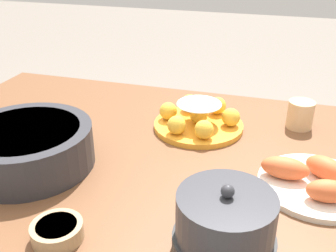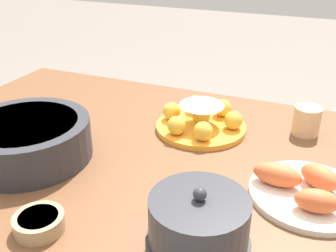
{
  "view_description": "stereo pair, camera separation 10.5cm",
  "coord_description": "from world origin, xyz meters",
  "px_view_note": "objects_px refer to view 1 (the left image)",
  "views": [
    {
      "loc": [
        -0.35,
        0.85,
        1.27
      ],
      "look_at": [
        -0.07,
        -0.09,
        0.78
      ],
      "focal_mm": 42.0,
      "sensor_mm": 36.0,
      "label": 1
    },
    {
      "loc": [
        -0.45,
        0.82,
        1.27
      ],
      "look_at": [
        -0.07,
        -0.09,
        0.78
      ],
      "focal_mm": 42.0,
      "sensor_mm": 36.0,
      "label": 2
    }
  ],
  "objects_px": {
    "serving_bowl": "(27,146)",
    "cake_plate": "(198,118)",
    "warming_pot": "(225,227)",
    "dining_table": "(136,179)",
    "cup_near": "(300,115)",
    "sauce_bowl": "(57,231)",
    "seafood_platter": "(313,180)"
  },
  "relations": [
    {
      "from": "dining_table",
      "to": "cup_near",
      "type": "distance_m",
      "value": 0.52
    },
    {
      "from": "cake_plate",
      "to": "warming_pot",
      "type": "distance_m",
      "value": 0.51
    },
    {
      "from": "sauce_bowl",
      "to": "cup_near",
      "type": "bearing_deg",
      "value": -125.05
    },
    {
      "from": "serving_bowl",
      "to": "cup_near",
      "type": "height_order",
      "value": "serving_bowl"
    },
    {
      "from": "cake_plate",
      "to": "seafood_platter",
      "type": "relative_size",
      "value": 1.01
    },
    {
      "from": "cake_plate",
      "to": "warming_pot",
      "type": "bearing_deg",
      "value": 107.85
    },
    {
      "from": "cake_plate",
      "to": "sauce_bowl",
      "type": "distance_m",
      "value": 0.56
    },
    {
      "from": "dining_table",
      "to": "sauce_bowl",
      "type": "relative_size",
      "value": 13.63
    },
    {
      "from": "serving_bowl",
      "to": "sauce_bowl",
      "type": "height_order",
      "value": "serving_bowl"
    },
    {
      "from": "cake_plate",
      "to": "sauce_bowl",
      "type": "xyz_separation_m",
      "value": [
        0.15,
        0.54,
        -0.01
      ]
    },
    {
      "from": "sauce_bowl",
      "to": "serving_bowl",
      "type": "bearing_deg",
      "value": -46.1
    },
    {
      "from": "dining_table",
      "to": "serving_bowl",
      "type": "relative_size",
      "value": 4.2
    },
    {
      "from": "serving_bowl",
      "to": "cup_near",
      "type": "distance_m",
      "value": 0.77
    },
    {
      "from": "cup_near",
      "to": "sauce_bowl",
      "type": "bearing_deg",
      "value": 54.95
    },
    {
      "from": "serving_bowl",
      "to": "warming_pot",
      "type": "xyz_separation_m",
      "value": [
        -0.52,
        0.16,
        0.01
      ]
    },
    {
      "from": "dining_table",
      "to": "cup_near",
      "type": "relative_size",
      "value": 16.38
    },
    {
      "from": "cake_plate",
      "to": "seafood_platter",
      "type": "height_order",
      "value": "cake_plate"
    },
    {
      "from": "cake_plate",
      "to": "sauce_bowl",
      "type": "relative_size",
      "value": 2.66
    },
    {
      "from": "serving_bowl",
      "to": "cake_plate",
      "type": "bearing_deg",
      "value": -138.11
    },
    {
      "from": "dining_table",
      "to": "cake_plate",
      "type": "distance_m",
      "value": 0.26
    },
    {
      "from": "serving_bowl",
      "to": "sauce_bowl",
      "type": "xyz_separation_m",
      "value": [
        -0.21,
        0.22,
        -0.04
      ]
    },
    {
      "from": "dining_table",
      "to": "sauce_bowl",
      "type": "height_order",
      "value": "sauce_bowl"
    },
    {
      "from": "serving_bowl",
      "to": "cup_near",
      "type": "bearing_deg",
      "value": -147.41
    },
    {
      "from": "cake_plate",
      "to": "cup_near",
      "type": "bearing_deg",
      "value": -162.4
    },
    {
      "from": "seafood_platter",
      "to": "cup_near",
      "type": "xyz_separation_m",
      "value": [
        0.03,
        -0.32,
        0.02
      ]
    },
    {
      "from": "dining_table",
      "to": "serving_bowl",
      "type": "height_order",
      "value": "serving_bowl"
    },
    {
      "from": "cake_plate",
      "to": "seafood_platter",
      "type": "xyz_separation_m",
      "value": [
        -0.32,
        0.23,
        -0.01
      ]
    },
    {
      "from": "dining_table",
      "to": "sauce_bowl",
      "type": "bearing_deg",
      "value": 87.0
    },
    {
      "from": "warming_pot",
      "to": "serving_bowl",
      "type": "bearing_deg",
      "value": -17.36
    },
    {
      "from": "serving_bowl",
      "to": "sauce_bowl",
      "type": "relative_size",
      "value": 3.25
    },
    {
      "from": "serving_bowl",
      "to": "seafood_platter",
      "type": "relative_size",
      "value": 1.24
    },
    {
      "from": "serving_bowl",
      "to": "seafood_platter",
      "type": "xyz_separation_m",
      "value": [
        -0.68,
        -0.1,
        -0.03
      ]
    }
  ]
}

